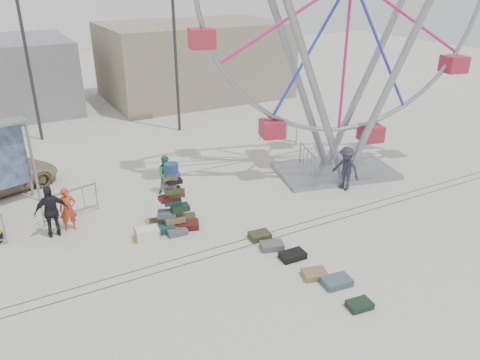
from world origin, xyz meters
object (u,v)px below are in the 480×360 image
lamp_post_left (29,53)px  pedestrian_black (52,211)px  barricade_wheel_back (278,132)px  barricade_dummy_c (71,204)px  parked_suv (1,177)px  lamp_post_right (177,48)px  steamer_trunk (147,233)px  pedestrian_red (68,209)px  ferris_wheel (350,5)px  pedestrian_grey (346,168)px  barricade_wheel_front (307,161)px  suitcase_tower (173,210)px  pedestrian_green (167,175)px

lamp_post_left → pedestrian_black: 11.35m
lamp_post_left → barricade_wheel_back: lamp_post_left is taller
barricade_dummy_c → parked_suv: 4.25m
lamp_post_right → barricade_wheel_back: (3.61, -4.38, -3.93)m
barricade_dummy_c → steamer_trunk: bearing=-67.9°
barricade_wheel_back → pedestrian_red: size_ratio=1.30×
ferris_wheel → steamer_trunk: 11.38m
barricade_wheel_back → lamp_post_right: bearing=-176.4°
ferris_wheel → pedestrian_grey: 6.26m
ferris_wheel → barricade_wheel_front: bearing=163.5°
lamp_post_left → pedestrian_grey: size_ratio=4.40×
suitcase_tower → pedestrian_black: size_ratio=1.31×
pedestrian_green → barricade_dummy_c: bearing=-162.4°
lamp_post_right → pedestrian_green: size_ratio=5.10×
lamp_post_right → steamer_trunk: size_ratio=10.01×
pedestrian_black → barricade_dummy_c: bearing=-125.3°
barricade_dummy_c → pedestrian_green: (3.77, 0.33, 0.23)m
barricade_wheel_back → pedestrian_green: 7.76m
steamer_trunk → barricade_wheel_back: bearing=40.8°
ferris_wheel → barricade_dummy_c: bearing=-173.1°
ferris_wheel → pedestrian_black: (-11.70, 0.24, -6.03)m
barricade_wheel_front → lamp_post_right: bearing=34.7°
pedestrian_grey → pedestrian_red: bearing=-117.0°
lamp_post_left → steamer_trunk: (1.61, -12.38, -4.30)m
ferris_wheel → barricade_wheel_front: 6.51m
suitcase_tower → pedestrian_red: size_ratio=1.56×
suitcase_tower → pedestrian_green: size_ratio=1.53×
ferris_wheel → pedestrian_black: ferris_wheel is taller
barricade_dummy_c → lamp_post_right: bearing=32.9°
pedestrian_black → pedestrian_grey: bearing=171.4°
barricade_wheel_back → pedestrian_green: bearing=-103.2°
parked_suv → suitcase_tower: bearing=-159.1°
pedestrian_green → ferris_wheel: bearing=0.3°
pedestrian_green → pedestrian_grey: 7.16m
suitcase_tower → pedestrian_red: suitcase_tower is taller
barricade_dummy_c → lamp_post_left: bearing=74.5°
lamp_post_right → pedestrian_red: (-7.52, -8.54, -3.71)m
barricade_wheel_front → barricade_dummy_c: bearing=103.9°
suitcase_tower → pedestrian_black: bearing=171.7°
barricade_dummy_c → pedestrian_grey: (10.22, -2.76, 0.36)m
lamp_post_right → pedestrian_green: lamp_post_right is taller
pedestrian_red → pedestrian_green: bearing=19.2°
steamer_trunk → pedestrian_black: pedestrian_black is taller
suitcase_tower → ferris_wheel: (7.98, 1.15, 6.27)m
suitcase_tower → pedestrian_black: (-3.71, 1.39, 0.25)m
suitcase_tower → ferris_wheel: 10.22m
steamer_trunk → barricade_dummy_c: (-1.92, 2.67, 0.36)m
barricade_wheel_front → pedestrian_green: (-6.12, 0.96, 0.23)m
ferris_wheel → pedestrian_grey: bearing=-102.8°
ferris_wheel → barricade_wheel_back: bearing=104.0°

